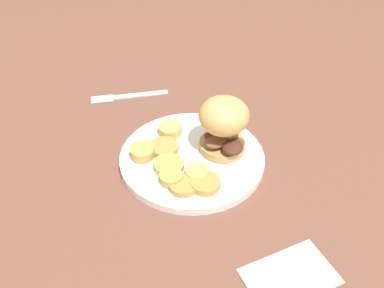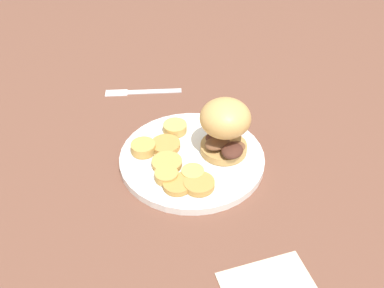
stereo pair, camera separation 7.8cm
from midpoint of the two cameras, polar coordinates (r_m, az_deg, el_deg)
name	(u,v)px [view 1 (the left image)]	position (r m, az deg, el deg)	size (l,w,h in m)	color
ground_plane	(192,161)	(0.80, -2.77, -2.34)	(4.00, 4.00, 0.00)	brown
dinner_plate	(192,158)	(0.80, -2.79, -1.88)	(0.26, 0.26, 0.02)	white
sandwich	(224,123)	(0.77, 1.22, 2.53)	(0.11, 0.09, 0.10)	tan
potato_round_0	(171,178)	(0.74, -5.66, -4.41)	(0.04, 0.04, 0.01)	tan
potato_round_1	(170,129)	(0.84, -5.42, 1.79)	(0.04, 0.04, 0.02)	tan
potato_round_2	(142,152)	(0.80, -9.11, -1.11)	(0.04, 0.04, 0.02)	tan
potato_round_3	(164,147)	(0.81, -6.32, -0.51)	(0.05, 0.05, 0.01)	#BC8942
potato_round_4	(197,173)	(0.75, -2.35, -3.78)	(0.04, 0.04, 0.01)	tan
potato_round_5	(169,165)	(0.77, -5.83, -2.77)	(0.05, 0.05, 0.01)	tan
potato_round_6	(184,185)	(0.73, -4.11, -5.40)	(0.05, 0.05, 0.01)	#BC8942
potato_round_7	(205,183)	(0.73, -1.35, -5.11)	(0.05, 0.05, 0.01)	#BC8942
fork	(128,96)	(0.98, -10.36, 5.97)	(0.13, 0.13, 0.00)	silver
napkin	(290,276)	(0.65, 8.89, -16.38)	(0.12, 0.08, 0.01)	beige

